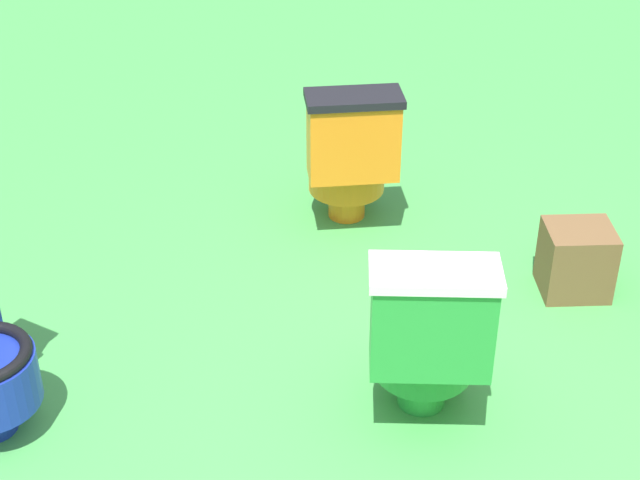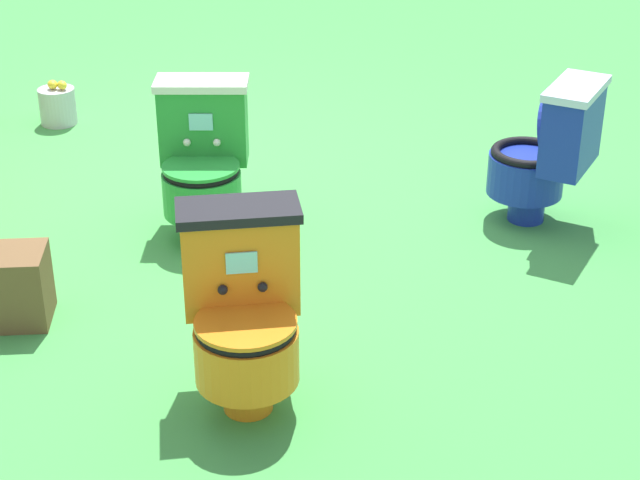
% 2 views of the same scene
% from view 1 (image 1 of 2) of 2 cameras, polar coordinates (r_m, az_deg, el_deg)
% --- Properties ---
extents(toilet_green, '(0.64, 0.63, 0.73)m').
position_cam_1_polar(toilet_green, '(3.52, 6.22, -5.47)').
color(toilet_green, green).
rests_on(toilet_green, ground).
extents(toilet_orange, '(0.63, 0.60, 0.73)m').
position_cam_1_polar(toilet_orange, '(4.67, 1.72, 4.93)').
color(toilet_orange, orange).
rests_on(toilet_orange, ground).
extents(small_crate, '(0.38, 0.38, 0.31)m').
position_cam_1_polar(small_crate, '(4.42, 14.55, -1.12)').
color(small_crate, brown).
rests_on(small_crate, ground).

